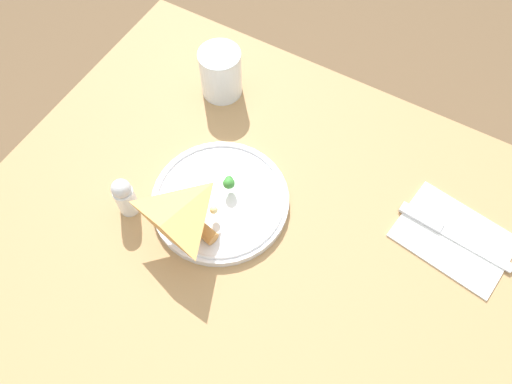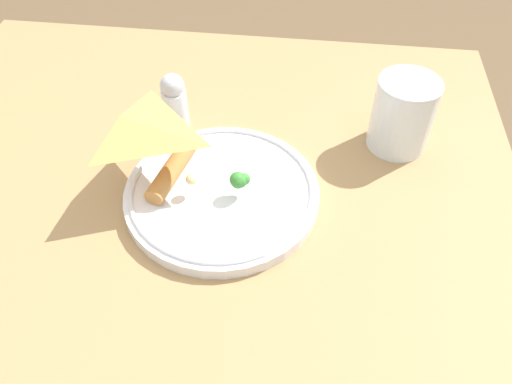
# 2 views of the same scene
# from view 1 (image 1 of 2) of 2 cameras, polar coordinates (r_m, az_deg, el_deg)

# --- Properties ---
(ground_plane) EXTENTS (6.00, 6.00, 0.00)m
(ground_plane) POSITION_cam_1_polar(r_m,az_deg,el_deg) (1.57, 0.13, -17.53)
(ground_plane) COLOR brown
(dining_table) EXTENTS (1.02, 0.88, 0.75)m
(dining_table) POSITION_cam_1_polar(r_m,az_deg,el_deg) (0.95, 0.21, -9.68)
(dining_table) COLOR #A87F51
(dining_table) RESTS_ON ground_plane
(plate_pizza) EXTENTS (0.24, 0.24, 0.05)m
(plate_pizza) POSITION_cam_1_polar(r_m,az_deg,el_deg) (0.88, -4.28, -0.98)
(plate_pizza) COLOR white
(plate_pizza) RESTS_ON dining_table
(milk_glass) EXTENTS (0.08, 0.08, 0.10)m
(milk_glass) POSITION_cam_1_polar(r_m,az_deg,el_deg) (1.01, -4.04, 13.32)
(milk_glass) COLOR white
(milk_glass) RESTS_ON dining_table
(napkin_folded) EXTENTS (0.21, 0.16, 0.00)m
(napkin_folded) POSITION_cam_1_polar(r_m,az_deg,el_deg) (0.93, 21.67, -4.88)
(napkin_folded) COLOR white
(napkin_folded) RESTS_ON dining_table
(butter_knife) EXTENTS (0.21, 0.04, 0.01)m
(butter_knife) POSITION_cam_1_polar(r_m,az_deg,el_deg) (0.92, 21.18, -4.42)
(butter_knife) COLOR #B2B2B7
(butter_knife) RESTS_ON napkin_folded
(salt_shaker) EXTENTS (0.04, 0.04, 0.09)m
(salt_shaker) POSITION_cam_1_polar(r_m,az_deg,el_deg) (0.88, -14.78, -0.49)
(salt_shaker) COLOR white
(salt_shaker) RESTS_ON dining_table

